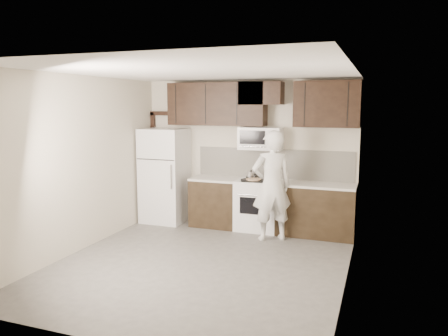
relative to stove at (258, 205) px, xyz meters
The scene contains 14 objects.
floor 2.02m from the stove, 98.80° to the right, with size 4.50×4.50×0.00m, color #4F4C4A.
back_wall 0.99m from the stove, 133.94° to the left, with size 4.00×4.00×0.00m, color beige.
ceiling 2.98m from the stove, 98.80° to the right, with size 4.50×4.50×0.00m, color white.
counter_run 0.30m from the stove, ahead, with size 2.95×0.64×0.91m.
stove is the anchor object (origin of this frame).
backsplash 0.80m from the stove, 56.25° to the left, with size 2.90×0.02×0.54m, color beige.
upper_cabinets 1.83m from the stove, 124.04° to the left, with size 3.48×0.35×0.78m.
microwave 1.20m from the stove, 90.10° to the left, with size 0.76×0.42×0.40m.
refrigerator 1.90m from the stove, behind, with size 0.80×0.76×1.80m.
door_trim 2.37m from the stove, behind, with size 0.50×0.08×2.12m.
saucepan 0.56m from the stove, 139.71° to the left, with size 0.28×0.16×0.16m.
baking_tray 0.48m from the stove, 112.61° to the right, with size 0.40×0.30×0.02m, color black.
pizza 0.50m from the stove, 112.61° to the right, with size 0.27×0.27×0.02m, color beige.
person 0.78m from the stove, 53.68° to the right, with size 0.67×0.44×1.84m, color white.
Camera 1 is at (2.35, -5.51, 2.26)m, focal length 35.00 mm.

